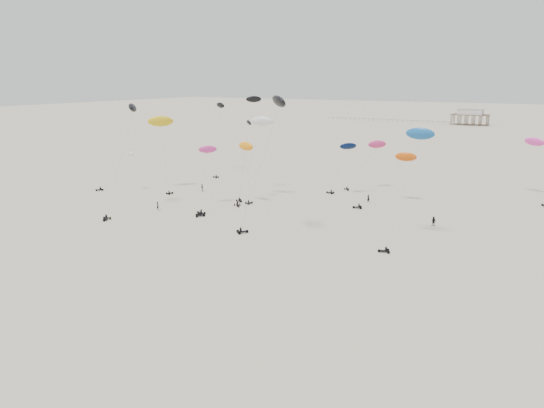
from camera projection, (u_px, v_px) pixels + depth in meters
The scene contains 22 objects.
ground_plane at pixel (427, 159), 186.17m from camera, with size 900.00×900.00×0.00m, color #C0B598.
pavilion_main at pixel (470, 118), 317.37m from camera, with size 21.00×13.00×9.80m.
pier_fence at pixel (385, 120), 342.78m from camera, with size 80.20×0.20×1.50m.
rig_1 at pixel (252, 127), 126.16m from camera, with size 9.61×16.48×26.13m.
rig_2 at pixel (344, 158), 127.38m from camera, with size 6.98×4.32×12.89m.
rig_3 at pixel (115, 171), 132.75m from camera, with size 9.32×6.79×11.44m.
rig_4 at pixel (258, 135), 121.75m from camera, with size 5.69×13.89×20.19m.
rig_5 at pixel (205, 168), 113.82m from camera, with size 7.88×12.91×15.46m.
rig_6 at pixel (125, 138), 110.07m from camera, with size 5.34×15.38×23.55m.
rig_8 at pixel (536, 152), 125.31m from camera, with size 8.29×16.63×17.76m.
rig_9 at pixel (414, 154), 89.52m from camera, with size 5.59×12.69×20.58m.
rig_10 at pixel (235, 162), 115.78m from camera, with size 6.38×15.90×17.95m.
rig_11 at pixel (245, 158), 120.17m from camera, with size 3.80×5.13×18.66m.
rig_12 at pixel (219, 121), 155.36m from camera, with size 7.84×12.28×21.71m.
rig_13 at pixel (396, 167), 119.00m from camera, with size 10.40×14.19×16.25m.
rig_14 at pixel (373, 151), 134.01m from camera, with size 8.77×9.13×13.29m.
rig_15 at pixel (161, 127), 132.26m from camera, with size 9.95×8.89×18.95m.
rig_16 at pixel (271, 127), 91.48m from camera, with size 10.52×6.23×25.17m.
spectator_0 at pixel (158, 210), 114.06m from camera, with size 0.79×0.55×2.18m, color black.
spectator_1 at pixel (433, 226), 101.70m from camera, with size 1.06×0.62×2.17m, color black.
spectator_2 at pixel (202, 191), 132.86m from camera, with size 1.28×0.69×2.17m, color black.
spectator_3 at pixel (368, 202), 121.19m from camera, with size 0.77×0.53×2.12m, color black.
Camera 1 is at (42.31, 12.06, 27.79)m, focal length 35.00 mm.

